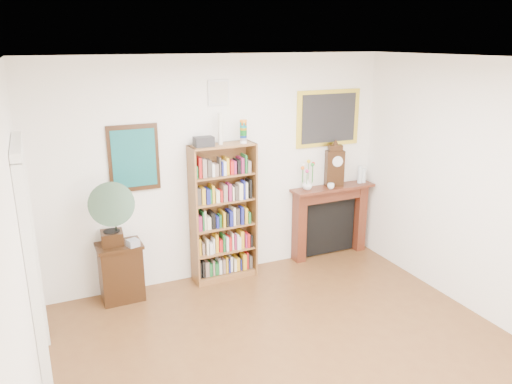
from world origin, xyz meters
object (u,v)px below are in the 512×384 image
gramophone (111,210)px  flower_vase (307,184)px  side_cabinet (121,272)px  teacup (331,186)px  bottle_right (364,176)px  bookshelf (223,205)px  bottle_left (360,175)px  fireplace (330,215)px  mantel_clock (335,166)px  cd_stack (133,243)px

gramophone → flower_vase: 2.59m
side_cabinet → flower_vase: 2.63m
teacup → bottle_right: bottle_right is taller
bookshelf → bottle_left: bookshelf is taller
fireplace → teacup: teacup is taller
bookshelf → teacup: bearing=-4.6°
flower_vase → bookshelf: bearing=-178.1°
mantel_clock → bottle_left: (0.41, -0.03, -0.16)m
mantel_clock → bottle_right: size_ratio=2.85×
mantel_clock → teacup: bearing=-121.5°
bookshelf → gramophone: size_ratio=2.51×
flower_vase → teacup: (0.31, -0.10, -0.03)m
fireplace → gramophone: bearing=-176.9°
bookshelf → fireplace: size_ratio=1.66×
bookshelf → teacup: 1.53m
gramophone → mantel_clock: mantel_clock is taller
fireplace → bottle_right: (0.50, -0.05, 0.53)m
side_cabinet → fireplace: fireplace is taller
gramophone → flower_vase: gramophone is taller
flower_vase → bottle_right: bearing=-1.2°
side_cabinet → teacup: size_ratio=7.36×
side_cabinet → gramophone: (-0.06, -0.09, 0.80)m
mantel_clock → flower_vase: bearing=-163.0°
cd_stack → mantel_clock: (2.81, 0.22, 0.56)m
side_cabinet → flower_vase: flower_vase is taller
side_cabinet → cd_stack: size_ratio=5.82×
cd_stack → flower_vase: 2.42m
bottle_left → bottle_right: size_ratio=1.20×
side_cabinet → cd_stack: cd_stack is taller
bottle_right → mantel_clock: bearing=175.5°
side_cabinet → mantel_clock: size_ratio=1.23×
gramophone → teacup: bearing=6.2°
fireplace → cd_stack: bearing=-175.9°
teacup → cd_stack: bearing=-177.7°
bookshelf → teacup: (1.53, -0.06, 0.08)m
teacup → bottle_right: size_ratio=0.47×
side_cabinet → gramophone: size_ratio=0.87×
bottle_right → flower_vase: bearing=178.8°
side_cabinet → mantel_clock: (2.95, 0.10, 0.95)m
cd_stack → bottle_right: bottle_right is taller
flower_vase → side_cabinet: bearing=-178.2°
teacup → fireplace: bearing=56.6°
bookshelf → mantel_clock: bookshelf is taller
mantel_clock → teacup: mantel_clock is taller
bookshelf → bottle_right: size_ratio=10.08×
mantel_clock → flower_vase: size_ratio=3.97×
gramophone → flower_vase: bearing=8.5°
teacup → bottle_left: bottle_left is taller
mantel_clock → bottle_left: mantel_clock is taller
gramophone → teacup: 2.90m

